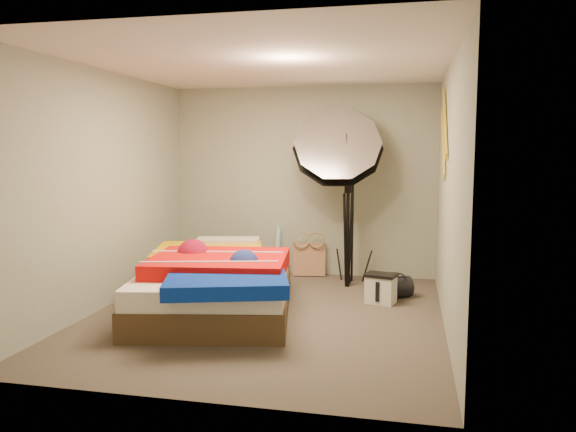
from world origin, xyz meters
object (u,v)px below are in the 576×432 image
(duffel_bag, at_px, (394,287))
(camera_tripod, at_px, (348,228))
(tote_bag, at_px, (309,259))
(camera_case, at_px, (381,290))
(wrapping_roll, at_px, (277,251))
(photo_umbrella, at_px, (338,150))
(bed, at_px, (217,282))

(duffel_bag, xyz_separation_m, camera_tripod, (-0.57, 0.41, 0.61))
(tote_bag, relative_size, camera_tripod, 0.34)
(camera_case, bearing_deg, tote_bag, 146.06)
(wrapping_roll, distance_m, photo_umbrella, 1.64)
(wrapping_roll, xyz_separation_m, bed, (-0.20, -1.86, -0.00))
(wrapping_roll, xyz_separation_m, duffel_bag, (1.58, -0.93, -0.19))
(camera_case, distance_m, photo_umbrella, 1.82)
(duffel_bag, bearing_deg, camera_case, -146.58)
(tote_bag, bearing_deg, bed, -116.73)
(wrapping_roll, xyz_separation_m, camera_case, (1.44, -1.19, -0.16))
(camera_case, relative_size, duffel_bag, 0.77)
(camera_case, bearing_deg, bed, -141.90)
(tote_bag, xyz_separation_m, wrapping_roll, (-0.44, 0.00, 0.10))
(photo_umbrella, bearing_deg, camera_tripod, -44.47)
(photo_umbrella, height_order, camera_tripod, photo_umbrella)
(tote_bag, bearing_deg, duffel_bag, -47.01)
(bed, bearing_deg, photo_umbrella, 54.84)
(bed, bearing_deg, wrapping_roll, 83.90)
(camera_tripod, bearing_deg, tote_bag, 137.60)
(wrapping_roll, bearing_deg, camera_case, -39.46)
(tote_bag, xyz_separation_m, camera_case, (1.01, -1.19, -0.07))
(duffel_bag, bearing_deg, bed, 177.88)
(tote_bag, distance_m, camera_tripod, 0.92)
(camera_case, bearing_deg, camera_tripod, 139.08)
(wrapping_roll, distance_m, camera_case, 1.88)
(wrapping_roll, bearing_deg, photo_umbrella, -23.38)
(wrapping_roll, xyz_separation_m, camera_tripod, (1.00, -0.52, 0.41))
(wrapping_roll, height_order, camera_case, wrapping_roll)
(bed, distance_m, camera_tripod, 1.85)
(tote_bag, height_order, photo_umbrella, photo_umbrella)
(camera_case, height_order, duffel_bag, camera_case)
(tote_bag, relative_size, duffel_bag, 1.10)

